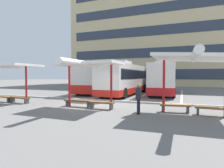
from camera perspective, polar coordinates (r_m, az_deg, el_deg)
The scene contains 20 objects.
ground_plane at distance 13.10m, azimuth -5.30°, elevation -6.43°, with size 160.00×160.00×0.00m, color slate.
terminal_building at distance 45.82m, azimuth 13.85°, elevation 13.42°, with size 37.57×15.12×24.29m.
coach_bus_0 at distance 23.24m, azimuth -3.52°, elevation 1.78°, with size 3.73×11.49×3.77m.
coach_bus_1 at distance 20.32m, azimuth 4.34°, elevation 1.48°, with size 2.77×11.07×3.56m.
coach_bus_2 at distance 21.86m, azimuth 15.71°, elevation 1.45°, with size 2.93×10.94×3.59m.
lane_stripe_0 at distance 23.60m, azimuth -8.00°, elevation -2.46°, with size 0.16×14.00×0.01m, color white.
lane_stripe_1 at distance 22.02m, azimuth 0.65°, elevation -2.79°, with size 0.16×14.00×0.01m, color white.
lane_stripe_2 at distance 21.01m, azimuth 10.37°, elevation -3.08°, with size 0.16×14.00×0.01m, color white.
lane_stripe_3 at distance 20.66m, azimuth 20.76°, elevation -3.30°, with size 0.16×14.00×0.01m, color white.
waiting_shelter_0 at distance 15.96m, azimuth -29.84°, elevation 4.76°, with size 4.26×4.79×2.97m.
bench_0 at distance 16.96m, azimuth -30.63°, elevation -3.58°, with size 1.83×0.56×0.45m.
bench_1 at distance 15.55m, azimuth -26.68°, elevation -4.00°, with size 1.94×0.64×0.45m.
waiting_shelter_1 at distance 11.62m, azimuth -7.63°, elevation 5.88°, with size 4.00×4.32×2.95m.
bench_2 at distance 12.46m, azimuth -10.45°, elevation -5.33°, with size 1.96×0.46×0.45m.
bench_3 at distance 11.43m, azimuth -3.27°, elevation -6.04°, with size 1.65×0.51×0.45m.
waiting_shelter_2 at distance 10.40m, azimuth 24.00°, elevation 7.21°, with size 4.01×5.24×3.17m.
bench_4 at distance 10.95m, azimuth 18.89°, elevation -6.55°, with size 1.66×0.60×0.45m.
bench_5 at distance 10.78m, azimuth 28.51°, elevation -6.86°, with size 1.64×0.58×0.45m.
platform_kerb at distance 14.82m, azimuth -2.00°, elevation -5.15°, with size 44.00×0.24×0.12m, color #ADADA8.
waiting_passenger_0 at distance 9.88m, azimuth 8.21°, elevation -3.98°, with size 0.23×0.47×1.60m.
Camera 1 is at (5.75, -11.60, 2.03)m, focal length 29.60 mm.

